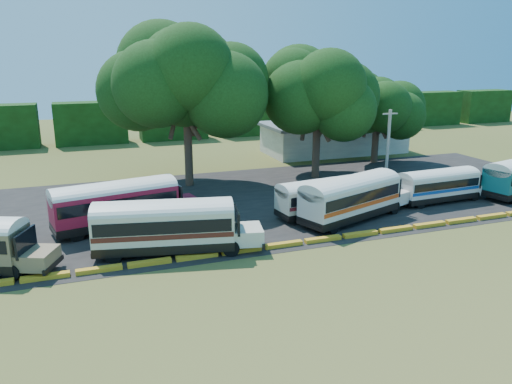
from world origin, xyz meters
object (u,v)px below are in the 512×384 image
object	(u,v)px
bus_red	(118,201)
bus_white_red	(352,195)
tree_west	(186,77)
bus_cream_west	(168,224)

from	to	relation	value
bus_red	bus_white_red	world-z (taller)	bus_red
bus_white_red	tree_west	xyz separation A→B (m)	(-9.59, 15.11, 8.51)
bus_red	tree_west	distance (m)	15.73
bus_red	bus_cream_west	size ratio (longest dim) A/B	1.01
tree_west	bus_cream_west	bearing A→B (deg)	-106.87
bus_red	tree_west	xyz separation A→B (m)	(7.70, 10.79, 8.46)
bus_white_red	tree_west	world-z (taller)	tree_west
bus_cream_west	bus_white_red	size ratio (longest dim) A/B	1.01
bus_cream_west	bus_white_red	distance (m)	14.84
bus_cream_west	bus_white_red	world-z (taller)	bus_cream_west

